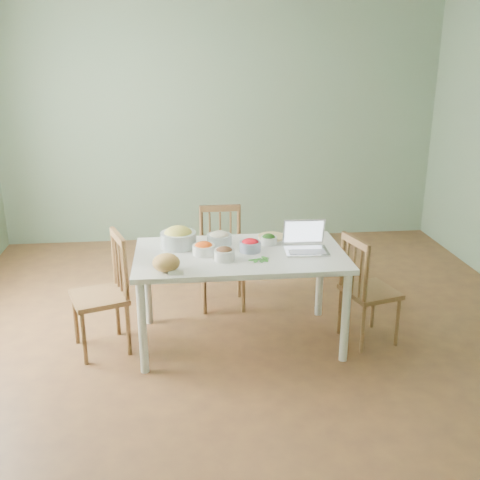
{
  "coord_description": "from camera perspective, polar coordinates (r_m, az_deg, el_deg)",
  "views": [
    {
      "loc": [
        -0.5,
        -3.96,
        2.16
      ],
      "look_at": [
        -0.07,
        -0.06,
        0.83
      ],
      "focal_mm": 42.22,
      "sensor_mm": 36.0,
      "label": 1
    }
  ],
  "objects": [
    {
      "name": "chair_left",
      "position": [
        4.29,
        -14.08,
        -5.36
      ],
      "size": [
        0.49,
        0.5,
        0.9
      ],
      "primitive_type": null,
      "rotation": [
        0.0,
        0.0,
        -1.24
      ],
      "color": "#53331E",
      "rests_on": "floor"
    },
    {
      "name": "bowl_carrot",
      "position": [
        4.14,
        -3.69,
        -0.85
      ],
      "size": [
        0.19,
        0.19,
        0.09
      ],
      "primitive_type": null,
      "rotation": [
        0.0,
        0.0,
        0.19
      ],
      "color": "orange",
      "rests_on": "dining_table"
    },
    {
      "name": "wall_front",
      "position": [
        1.75,
        11.36,
        -9.3
      ],
      "size": [
        5.0,
        0.0,
        2.7
      ],
      "primitive_type": "cube",
      "color": "slate",
      "rests_on": "ground"
    },
    {
      "name": "floor",
      "position": [
        4.54,
        0.83,
        -9.65
      ],
      "size": [
        5.0,
        5.0,
        0.0
      ],
      "primitive_type": "cube",
      "color": "#503221",
      "rests_on": "ground"
    },
    {
      "name": "laptop",
      "position": [
        4.19,
        6.78,
        0.18
      ],
      "size": [
        0.33,
        0.29,
        0.22
      ],
      "primitive_type": null,
      "rotation": [
        0.0,
        0.0,
        -0.04
      ],
      "color": "silver",
      "rests_on": "dining_table"
    },
    {
      "name": "wall_back",
      "position": [
        6.53,
        -1.89,
        11.62
      ],
      "size": [
        5.0,
        0.0,
        2.7
      ],
      "primitive_type": "cube",
      "color": "slate",
      "rests_on": "ground"
    },
    {
      "name": "basil_bunch",
      "position": [
        4.04,
        1.88,
        -1.91
      ],
      "size": [
        0.17,
        0.17,
        0.02
      ],
      "primitive_type": null,
      "color": "#0E4E0B",
      "rests_on": "dining_table"
    },
    {
      "name": "chair_right",
      "position": [
        4.42,
        13.04,
        -4.84
      ],
      "size": [
        0.45,
        0.46,
        0.86
      ],
      "primitive_type": null,
      "rotation": [
        0.0,
        0.0,
        1.83
      ],
      "color": "#53331E",
      "rests_on": "floor"
    },
    {
      "name": "butter_stick",
      "position": [
        3.8,
        -6.48,
        -3.31
      ],
      "size": [
        0.1,
        0.04,
        0.03
      ],
      "primitive_type": "cube",
      "rotation": [
        0.0,
        0.0,
        -0.09
      ],
      "color": "beige",
      "rests_on": "dining_table"
    },
    {
      "name": "bowl_broccoli",
      "position": [
        4.36,
        2.92,
        0.08
      ],
      "size": [
        0.13,
        0.13,
        0.08
      ],
      "primitive_type": null,
      "rotation": [
        0.0,
        0.0,
        -0.0
      ],
      "color": "black",
      "rests_on": "dining_table"
    },
    {
      "name": "dining_table",
      "position": [
        4.32,
        -0.0,
        -5.84
      ],
      "size": [
        1.55,
        0.87,
        0.73
      ],
      "primitive_type": null,
      "color": "white",
      "rests_on": "floor"
    },
    {
      "name": "bowl_onion",
      "position": [
        4.34,
        -2.11,
        0.19
      ],
      "size": [
        0.25,
        0.25,
        0.1
      ],
      "primitive_type": null,
      "rotation": [
        0.0,
        0.0,
        -0.38
      ],
      "color": "#FCF4C4",
      "rests_on": "dining_table"
    },
    {
      "name": "flatbread",
      "position": [
        4.51,
        3.22,
        0.34
      ],
      "size": [
        0.26,
        0.26,
        0.02
      ],
      "primitive_type": "cylinder",
      "rotation": [
        0.0,
        0.0,
        0.27
      ],
      "color": "beige",
      "rests_on": "dining_table"
    },
    {
      "name": "bowl_squash",
      "position": [
        4.3,
        -6.25,
        0.3
      ],
      "size": [
        0.29,
        0.29,
        0.16
      ],
      "primitive_type": null,
      "rotation": [
        0.0,
        0.0,
        0.09
      ],
      "color": "yellow",
      "rests_on": "dining_table"
    },
    {
      "name": "bowl_redpep",
      "position": [
        4.2,
        1.04,
        -0.53
      ],
      "size": [
        0.21,
        0.21,
        0.09
      ],
      "primitive_type": null,
      "rotation": [
        0.0,
        0.0,
        -0.4
      ],
      "color": "red",
      "rests_on": "dining_table"
    },
    {
      "name": "bowl_mushroom",
      "position": [
        4.02,
        -1.6,
        -1.39
      ],
      "size": [
        0.18,
        0.18,
        0.1
      ],
      "primitive_type": null,
      "rotation": [
        0.0,
        0.0,
        0.25
      ],
      "color": "black",
      "rests_on": "dining_table"
    },
    {
      "name": "chair_far",
      "position": [
        4.88,
        -1.82,
        -1.93
      ],
      "size": [
        0.39,
        0.37,
        0.87
      ],
      "primitive_type": null,
      "rotation": [
        0.0,
        0.0,
        0.01
      ],
      "color": "#53331E",
      "rests_on": "floor"
    },
    {
      "name": "bread_boule",
      "position": [
        3.85,
        -7.47,
        -2.28
      ],
      "size": [
        0.21,
        0.21,
        0.12
      ],
      "primitive_type": "ellipsoid",
      "rotation": [
        0.0,
        0.0,
        0.12
      ],
      "color": "#C48B41",
      "rests_on": "dining_table"
    }
  ]
}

